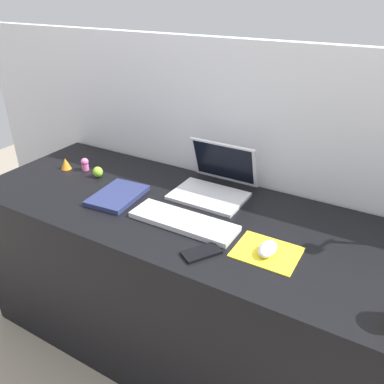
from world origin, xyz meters
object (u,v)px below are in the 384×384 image
Objects in this scene: keyboard at (183,221)px; mouse at (268,249)px; toy_figurine_orange at (66,164)px; laptop at (216,181)px; toy_figurine_lime at (98,172)px; notebook_pad at (118,196)px; toy_figurine_pink at (85,164)px; cell_phone at (201,253)px.

mouse is at bearing -3.39° from keyboard.
keyboard is 0.75m from toy_figurine_orange.
toy_figurine_lime is (-0.54, -0.14, -0.03)m from laptop.
notebook_pad is (-0.34, 0.03, 0.00)m from keyboard.
toy_figurine_orange reaches higher than toy_figurine_lime.
toy_figurine_lime is (-0.21, 0.11, 0.01)m from notebook_pad.
laptop is at bearing 138.48° from mouse.
notebook_pad is at bearing -23.89° from toy_figurine_pink.
toy_figurine_pink reaches higher than cell_phone.
cell_phone is at bearing -16.47° from toy_figurine_orange.
laptop is 6.02× the size of toy_figurine_lime.
toy_figurine_lime is 0.11m from toy_figurine_pink.
mouse reaches higher than keyboard.
toy_figurine_orange is 1.09× the size of toy_figurine_lime.
toy_figurine_lime is (0.20, 0.01, -0.00)m from toy_figurine_orange.
mouse is 0.90m from toy_figurine_lime.
cell_phone is 0.74m from toy_figurine_lime.
cell_phone is at bearing -20.54° from toy_figurine_pink.
mouse is 0.75× the size of cell_phone.
laptop reaches higher than toy_figurine_lime.
toy_figurine_orange is 0.20m from toy_figurine_lime.
toy_figurine_orange is at bearing -177.45° from toy_figurine_lime.
toy_figurine_orange reaches higher than mouse.
toy_figurine_lime is at bearing 146.98° from notebook_pad.
mouse is 1.77× the size of toy_figurine_orange.
laptop reaches higher than toy_figurine_orange.
toy_figurine_pink is at bearing 21.99° from toy_figurine_orange.
notebook_pad is (-0.49, 0.16, 0.01)m from cell_phone.
toy_figurine_orange is at bearing -163.90° from cell_phone.
toy_figurine_pink reaches higher than keyboard.
keyboard is (0.01, -0.29, -0.04)m from laptop.
laptop is at bearing 10.06° from toy_figurine_pink.
toy_figurine_pink is at bearing 165.22° from keyboard.
toy_figurine_pink is at bearing 165.23° from toy_figurine_lime.
keyboard is 3.20× the size of cell_phone.
mouse reaches higher than cell_phone.
laptop reaches higher than toy_figurine_pink.
notebook_pad is (-0.33, -0.25, -0.04)m from laptop.
toy_figurine_lime is at bearing -165.21° from laptop.
cell_phone is 2.57× the size of toy_figurine_lime.
keyboard is at bearing -14.78° from toy_figurine_lime.
toy_figurine_orange is at bearing 169.65° from keyboard.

